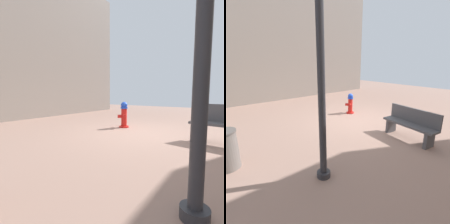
% 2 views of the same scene
% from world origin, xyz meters
% --- Properties ---
extents(ground_plane, '(23.40, 23.40, 0.00)m').
position_xyz_m(ground_plane, '(0.00, 0.00, 0.00)').
color(ground_plane, '#9E7A6B').
extents(building_facade_right, '(0.70, 18.00, 7.86)m').
position_xyz_m(building_facade_right, '(6.11, 2.70, 3.93)').
color(building_facade_right, gray).
rests_on(building_facade_right, ground_plane).
extents(fire_hydrant, '(0.40, 0.40, 0.92)m').
position_xyz_m(fire_hydrant, '(0.97, -0.50, 0.46)').
color(fire_hydrant, red).
rests_on(fire_hydrant, ground_plane).
extents(bench_near, '(1.74, 0.68, 0.95)m').
position_xyz_m(bench_near, '(-2.22, 0.02, 0.50)').
color(bench_near, '#4C4C51').
rests_on(bench_near, ground_plane).
extents(street_lamp, '(0.36, 0.36, 4.36)m').
position_xyz_m(street_lamp, '(-2.04, 3.16, 2.68)').
color(street_lamp, '#2D2D33').
rests_on(street_lamp, ground_plane).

